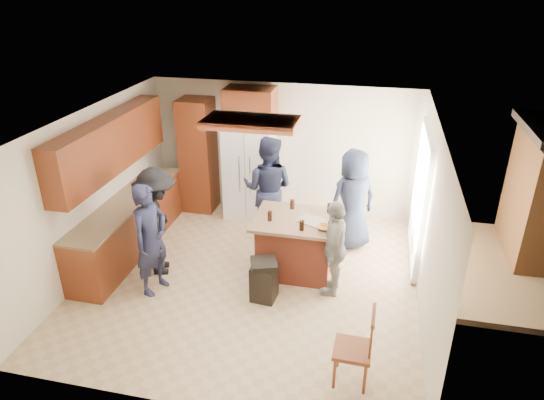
% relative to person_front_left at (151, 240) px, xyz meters
% --- Properties ---
extents(room_shell, '(8.00, 5.20, 5.00)m').
position_rel_person_front_left_xyz_m(room_shell, '(5.68, 2.20, 0.02)').
color(room_shell, tan).
rests_on(room_shell, ground).
extents(person_front_left, '(0.61, 0.72, 1.70)m').
position_rel_person_front_left_xyz_m(person_front_left, '(0.00, 0.00, 0.00)').
color(person_front_left, '#191C33').
rests_on(person_front_left, ground).
extents(person_behind_left, '(0.94, 0.61, 1.86)m').
position_rel_person_front_left_xyz_m(person_behind_left, '(1.27, 1.92, 0.08)').
color(person_behind_left, '#1A1E34').
rests_on(person_behind_left, ground).
extents(person_behind_right, '(1.02, 0.94, 1.75)m').
position_rel_person_front_left_xyz_m(person_behind_right, '(2.72, 1.90, 0.02)').
color(person_behind_right, '#1C2338').
rests_on(person_behind_right, ground).
extents(person_side_right, '(0.47, 0.88, 1.48)m').
position_rel_person_front_left_xyz_m(person_side_right, '(2.57, 0.53, -0.11)').
color(person_side_right, gray).
rests_on(person_side_right, ground).
extents(person_counter, '(0.86, 1.22, 1.73)m').
position_rel_person_front_left_xyz_m(person_counter, '(-0.12, 0.49, 0.01)').
color(person_counter, black).
rests_on(person_counter, ground).
extents(left_cabinetry, '(0.64, 3.00, 2.30)m').
position_rel_person_front_left_xyz_m(left_cabinetry, '(-0.94, 0.96, 0.11)').
color(left_cabinetry, maroon).
rests_on(left_cabinetry, ground).
extents(back_wall_units, '(1.80, 0.60, 2.45)m').
position_rel_person_front_left_xyz_m(back_wall_units, '(-0.03, 2.76, 0.53)').
color(back_wall_units, maroon).
rests_on(back_wall_units, ground).
extents(refrigerator, '(0.90, 0.76, 1.80)m').
position_rel_person_front_left_xyz_m(refrigerator, '(0.76, 2.68, 0.05)').
color(refrigerator, white).
rests_on(refrigerator, ground).
extents(kitchen_island, '(1.28, 1.03, 0.93)m').
position_rel_person_front_left_xyz_m(kitchen_island, '(1.94, 0.94, -0.37)').
color(kitchen_island, '#9D3D28').
rests_on(kitchen_island, ground).
extents(island_items, '(0.99, 0.72, 0.15)m').
position_rel_person_front_left_xyz_m(island_items, '(2.17, 0.86, 0.12)').
color(island_items, silver).
rests_on(island_items, kitchen_island).
extents(trash_bin, '(0.46, 0.46, 0.63)m').
position_rel_person_front_left_xyz_m(trash_bin, '(1.63, 0.13, -0.53)').
color(trash_bin, black).
rests_on(trash_bin, ground).
extents(spindle_chair, '(0.43, 0.43, 0.99)m').
position_rel_person_front_left_xyz_m(spindle_chair, '(2.98, -1.16, -0.40)').
color(spindle_chair, maroon).
rests_on(spindle_chair, ground).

